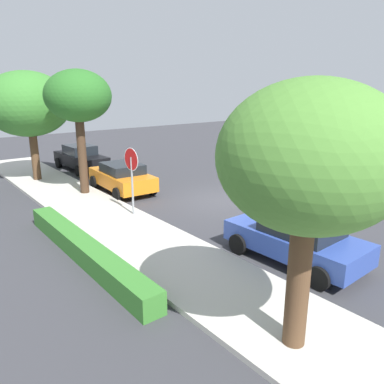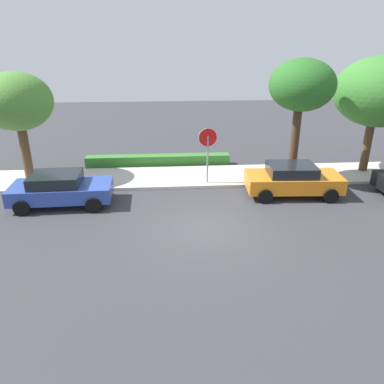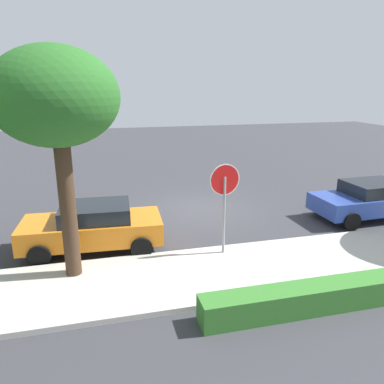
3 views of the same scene
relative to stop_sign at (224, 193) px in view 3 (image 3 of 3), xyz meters
name	(u,v)px [view 3 (image 3 of 3)]	position (x,y,z in m)	size (l,w,h in m)	color
ground_plane	(199,209)	(-0.47, -4.37, -1.96)	(60.00, 60.00, 0.00)	#38383D
sidewalk_curb	(251,268)	(-0.47, 1.02, -1.89)	(32.00, 2.94, 0.14)	beige
stop_sign	(224,193)	(0.00, 0.00, 0.00)	(0.90, 0.10, 2.79)	gray
parked_car_orange	(93,226)	(3.67, -1.48, -1.21)	(4.23, 2.20, 1.43)	orange
parked_car_blue	(369,199)	(-6.41, -1.82, -1.23)	(4.18, 2.15, 1.40)	#2D479E
street_tree_mid_block	(55,100)	(4.25, 0.19, 2.60)	(2.98, 2.98, 5.80)	#422D1E
front_yard_hedge	(363,290)	(-2.38, 3.06, -1.65)	(7.86, 0.63, 0.61)	#387A2D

